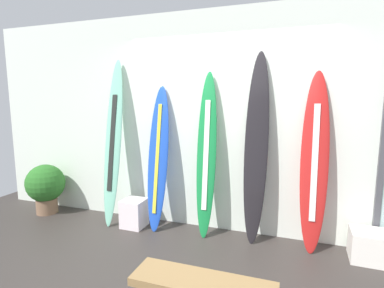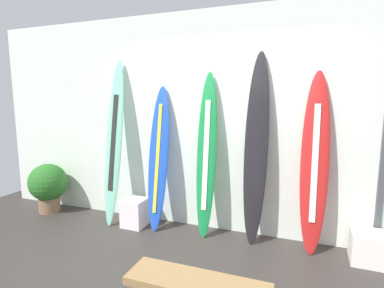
{
  "view_description": "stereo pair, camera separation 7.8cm",
  "coord_description": "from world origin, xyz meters",
  "px_view_note": "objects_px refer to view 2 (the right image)",
  "views": [
    {
      "loc": [
        0.85,
        -2.48,
        1.7
      ],
      "look_at": [
        -0.35,
        0.95,
        1.16
      ],
      "focal_mm": 28.02,
      "sensor_mm": 36.0,
      "label": 1
    },
    {
      "loc": [
        0.93,
        -2.46,
        1.7
      ],
      "look_at": [
        -0.35,
        0.95,
        1.16
      ],
      "focal_mm": 28.02,
      "sensor_mm": 36.0,
      "label": 2
    }
  ],
  "objects_px": {
    "surfboard_emerald": "(206,157)",
    "surfboard_crimson": "(315,163)",
    "potted_plant": "(48,185)",
    "surfboard_cobalt": "(158,159)",
    "surfboard_seafoam": "(114,144)",
    "display_block_left": "(368,248)",
    "surfboard_charcoal": "(256,150)",
    "display_block_center": "(135,213)"
  },
  "relations": [
    {
      "from": "surfboard_crimson",
      "to": "display_block_center",
      "type": "height_order",
      "value": "surfboard_crimson"
    },
    {
      "from": "surfboard_seafoam",
      "to": "surfboard_emerald",
      "type": "bearing_deg",
      "value": 2.33
    },
    {
      "from": "surfboard_cobalt",
      "to": "display_block_center",
      "type": "bearing_deg",
      "value": -163.95
    },
    {
      "from": "surfboard_seafoam",
      "to": "display_block_center",
      "type": "xyz_separation_m",
      "value": [
        0.32,
        -0.05,
        -0.92
      ]
    },
    {
      "from": "surfboard_cobalt",
      "to": "surfboard_crimson",
      "type": "bearing_deg",
      "value": 1.09
    },
    {
      "from": "surfboard_charcoal",
      "to": "potted_plant",
      "type": "xyz_separation_m",
      "value": [
        -3.07,
        -0.14,
        -0.69
      ]
    },
    {
      "from": "surfboard_crimson",
      "to": "potted_plant",
      "type": "height_order",
      "value": "surfboard_crimson"
    },
    {
      "from": "display_block_center",
      "to": "surfboard_charcoal",
      "type": "bearing_deg",
      "value": 5.0
    },
    {
      "from": "display_block_center",
      "to": "surfboard_emerald",
      "type": "bearing_deg",
      "value": 6.23
    },
    {
      "from": "surfboard_seafoam",
      "to": "surfboard_crimson",
      "type": "height_order",
      "value": "surfboard_seafoam"
    },
    {
      "from": "surfboard_cobalt",
      "to": "surfboard_seafoam",
      "type": "bearing_deg",
      "value": -176.52
    },
    {
      "from": "surfboard_cobalt",
      "to": "potted_plant",
      "type": "xyz_separation_m",
      "value": [
        -1.82,
        -0.1,
        -0.5
      ]
    },
    {
      "from": "surfboard_cobalt",
      "to": "surfboard_emerald",
      "type": "bearing_deg",
      "value": 1.19
    },
    {
      "from": "surfboard_emerald",
      "to": "potted_plant",
      "type": "xyz_separation_m",
      "value": [
        -2.47,
        -0.11,
        -0.58
      ]
    },
    {
      "from": "surfboard_charcoal",
      "to": "display_block_center",
      "type": "xyz_separation_m",
      "value": [
        -1.57,
        -0.14,
        -0.93
      ]
    },
    {
      "from": "potted_plant",
      "to": "surfboard_emerald",
      "type": "bearing_deg",
      "value": 2.53
    },
    {
      "from": "surfboard_crimson",
      "to": "surfboard_charcoal",
      "type": "bearing_deg",
      "value": 179.25
    },
    {
      "from": "surfboard_emerald",
      "to": "potted_plant",
      "type": "relative_size",
      "value": 2.76
    },
    {
      "from": "surfboard_emerald",
      "to": "display_block_center",
      "type": "distance_m",
      "value": 1.28
    },
    {
      "from": "surfboard_emerald",
      "to": "surfboard_charcoal",
      "type": "height_order",
      "value": "surfboard_charcoal"
    },
    {
      "from": "potted_plant",
      "to": "surfboard_seafoam",
      "type": "bearing_deg",
      "value": 2.76
    },
    {
      "from": "surfboard_cobalt",
      "to": "potted_plant",
      "type": "bearing_deg",
      "value": -176.99
    },
    {
      "from": "surfboard_emerald",
      "to": "surfboard_crimson",
      "type": "distance_m",
      "value": 1.24
    },
    {
      "from": "surfboard_seafoam",
      "to": "surfboard_charcoal",
      "type": "height_order",
      "value": "surfboard_charcoal"
    },
    {
      "from": "display_block_left",
      "to": "surfboard_crimson",
      "type": "bearing_deg",
      "value": 173.08
    },
    {
      "from": "surfboard_seafoam",
      "to": "surfboard_cobalt",
      "type": "xyz_separation_m",
      "value": [
        0.65,
        0.04,
        -0.18
      ]
    },
    {
      "from": "surfboard_charcoal",
      "to": "display_block_left",
      "type": "relative_size",
      "value": 6.44
    },
    {
      "from": "surfboard_cobalt",
      "to": "potted_plant",
      "type": "relative_size",
      "value": 2.54
    },
    {
      "from": "surfboard_crimson",
      "to": "potted_plant",
      "type": "bearing_deg",
      "value": -177.97
    },
    {
      "from": "display_block_left",
      "to": "display_block_center",
      "type": "bearing_deg",
      "value": -178.76
    },
    {
      "from": "surfboard_charcoal",
      "to": "potted_plant",
      "type": "relative_size",
      "value": 3.05
    },
    {
      "from": "surfboard_cobalt",
      "to": "surfboard_charcoal",
      "type": "bearing_deg",
      "value": 2.04
    },
    {
      "from": "surfboard_seafoam",
      "to": "display_block_left",
      "type": "bearing_deg",
      "value": 0.12
    },
    {
      "from": "surfboard_emerald",
      "to": "surfboard_crimson",
      "type": "bearing_deg",
      "value": 1.04
    },
    {
      "from": "surfboard_seafoam",
      "to": "potted_plant",
      "type": "height_order",
      "value": "surfboard_seafoam"
    },
    {
      "from": "display_block_center",
      "to": "potted_plant",
      "type": "distance_m",
      "value": 1.52
    },
    {
      "from": "surfboard_cobalt",
      "to": "surfboard_charcoal",
      "type": "xyz_separation_m",
      "value": [
        1.25,
        0.04,
        0.19
      ]
    },
    {
      "from": "display_block_left",
      "to": "potted_plant",
      "type": "height_order",
      "value": "potted_plant"
    },
    {
      "from": "surfboard_charcoal",
      "to": "display_block_center",
      "type": "relative_size",
      "value": 6.07
    },
    {
      "from": "surfboard_crimson",
      "to": "surfboard_cobalt",
      "type": "bearing_deg",
      "value": -178.91
    },
    {
      "from": "surfboard_emerald",
      "to": "potted_plant",
      "type": "distance_m",
      "value": 2.54
    },
    {
      "from": "surfboard_seafoam",
      "to": "potted_plant",
      "type": "xyz_separation_m",
      "value": [
        -1.17,
        -0.06,
        -0.68
      ]
    }
  ]
}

